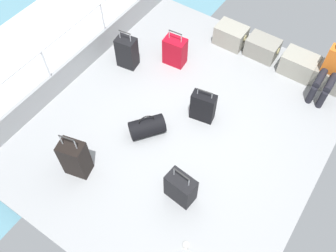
# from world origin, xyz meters

# --- Properties ---
(ground_plane) EXTENTS (4.40, 5.20, 0.06)m
(ground_plane) POSITION_xyz_m (0.00, 0.00, -0.03)
(ground_plane) COLOR #939699
(gunwale_port) EXTENTS (0.06, 5.20, 0.45)m
(gunwale_port) POSITION_xyz_m (-2.17, 0.00, 0.23)
(gunwale_port) COLOR #939699
(gunwale_port) RESTS_ON ground_plane
(railing_port) EXTENTS (0.04, 4.20, 1.02)m
(railing_port) POSITION_xyz_m (-2.17, 0.00, 0.78)
(railing_port) COLOR silver
(railing_port) RESTS_ON ground_plane
(sea_wake) EXTENTS (12.00, 12.00, 0.01)m
(sea_wake) POSITION_xyz_m (-3.60, 0.00, -0.34)
(sea_wake) COLOR #598C9E
(sea_wake) RESTS_ON ground_plane
(cargo_crate_0) EXTENTS (0.60, 0.39, 0.39)m
(cargo_crate_0) POSITION_xyz_m (-0.30, 2.11, 0.20)
(cargo_crate_0) COLOR gray
(cargo_crate_0) RESTS_ON ground_plane
(cargo_crate_1) EXTENTS (0.61, 0.39, 0.36)m
(cargo_crate_1) POSITION_xyz_m (0.34, 2.16, 0.18)
(cargo_crate_1) COLOR gray
(cargo_crate_1) RESTS_ON ground_plane
(cargo_crate_2) EXTENTS (0.63, 0.41, 0.40)m
(cargo_crate_2) POSITION_xyz_m (1.07, 2.11, 0.20)
(cargo_crate_2) COLOR gray
(cargo_crate_2) RESTS_ON ground_plane
(cargo_crate_3) EXTENTS (0.58, 0.40, 0.36)m
(cargo_crate_3) POSITION_xyz_m (1.60, 2.15, 0.18)
(cargo_crate_3) COLOR gray
(cargo_crate_3) RESTS_ON ground_plane
(passenger_seated) EXTENTS (0.34, 0.66, 1.06)m
(passenger_seated) POSITION_xyz_m (1.60, 1.97, 0.55)
(passenger_seated) COLOR orange
(passenger_seated) RESTS_ON ground_plane
(suitcase_0) EXTENTS (0.38, 0.30, 0.77)m
(suitcase_0) POSITION_xyz_m (-1.58, 0.57, 0.30)
(suitcase_0) COLOR black
(suitcase_0) RESTS_ON ground_plane
(suitcase_1) EXTENTS (0.41, 0.34, 0.89)m
(suitcase_1) POSITION_xyz_m (-0.84, -1.59, 0.34)
(suitcase_1) COLOR black
(suitcase_1) RESTS_ON ground_plane
(suitcase_2) EXTENTS (0.44, 0.28, 0.68)m
(suitcase_2) POSITION_xyz_m (0.64, -1.09, 0.25)
(suitcase_2) COLOR black
(suitcase_2) RESTS_ON ground_plane
(suitcase_3) EXTENTS (0.41, 0.29, 0.71)m
(suitcase_3) POSITION_xyz_m (-0.90, 1.09, 0.27)
(suitcase_3) COLOR #B70C1E
(suitcase_3) RESTS_ON ground_plane
(suitcase_4) EXTENTS (0.41, 0.25, 0.67)m
(suitcase_4) POSITION_xyz_m (0.18, 0.29, 0.28)
(suitcase_4) COLOR black
(suitcase_4) RESTS_ON ground_plane
(duffel_bag) EXTENTS (0.57, 0.62, 0.44)m
(duffel_bag) POSITION_xyz_m (-0.39, -0.47, 0.15)
(duffel_bag) COLOR black
(duffel_bag) RESTS_ON ground_plane
(paper_cup) EXTENTS (0.08, 0.08, 0.10)m
(paper_cup) POSITION_xyz_m (1.10, -1.66, 0.05)
(paper_cup) COLOR white
(paper_cup) RESTS_ON ground_plane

